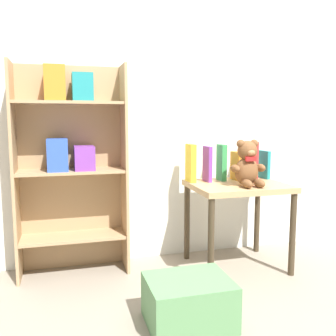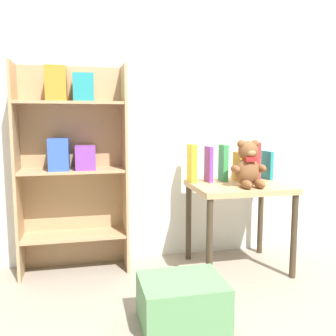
{
  "view_description": "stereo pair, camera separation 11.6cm",
  "coord_description": "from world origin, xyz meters",
  "px_view_note": "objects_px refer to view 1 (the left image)",
  "views": [
    {
      "loc": [
        -0.88,
        -1.32,
        1.0
      ],
      "look_at": [
        -0.25,
        0.96,
        0.69
      ],
      "focal_mm": 40.0,
      "sensor_mm": 36.0,
      "label": 1
    },
    {
      "loc": [
        -0.77,
        -1.35,
        1.0
      ],
      "look_at": [
        -0.25,
        0.96,
        0.69
      ],
      "focal_mm": 40.0,
      "sensor_mm": 36.0,
      "label": 2
    }
  ],
  "objects_px": {
    "book_standing_orange": "(237,166)",
    "book_standing_green": "(222,163)",
    "book_standing_yellow": "(191,163)",
    "display_table": "(238,196)",
    "teddy_bear": "(248,165)",
    "book_standing_red": "(251,161)",
    "book_standing_teal": "(264,165)",
    "bookshelf_side": "(71,155)",
    "book_standing_purple": "(207,164)",
    "storage_bin": "(189,302)"
  },
  "relations": [
    {
      "from": "book_standing_orange",
      "to": "storage_bin",
      "type": "height_order",
      "value": "book_standing_orange"
    },
    {
      "from": "display_table",
      "to": "teddy_bear",
      "type": "height_order",
      "value": "teddy_bear"
    },
    {
      "from": "book_standing_yellow",
      "to": "book_standing_green",
      "type": "relative_size",
      "value": 1.02
    },
    {
      "from": "display_table",
      "to": "book_standing_red",
      "type": "bearing_deg",
      "value": 40.1
    },
    {
      "from": "book_standing_purple",
      "to": "book_standing_orange",
      "type": "relative_size",
      "value": 1.22
    },
    {
      "from": "teddy_bear",
      "to": "book_standing_teal",
      "type": "xyz_separation_m",
      "value": [
        0.26,
        0.25,
        -0.03
      ]
    },
    {
      "from": "teddy_bear",
      "to": "book_standing_red",
      "type": "relative_size",
      "value": 1.11
    },
    {
      "from": "bookshelf_side",
      "to": "book_standing_teal",
      "type": "height_order",
      "value": "bookshelf_side"
    },
    {
      "from": "display_table",
      "to": "book_standing_green",
      "type": "xyz_separation_m",
      "value": [
        -0.06,
        0.15,
        0.21
      ]
    },
    {
      "from": "book_standing_purple",
      "to": "book_standing_green",
      "type": "xyz_separation_m",
      "value": [
        0.11,
        0.02,
        0.0
      ]
    },
    {
      "from": "book_standing_orange",
      "to": "book_standing_red",
      "type": "relative_size",
      "value": 0.74
    },
    {
      "from": "display_table",
      "to": "teddy_bear",
      "type": "relative_size",
      "value": 2.08
    },
    {
      "from": "book_standing_orange",
      "to": "book_standing_green",
      "type": "bearing_deg",
      "value": 173.14
    },
    {
      "from": "bookshelf_side",
      "to": "book_standing_red",
      "type": "bearing_deg",
      "value": -3.81
    },
    {
      "from": "bookshelf_side",
      "to": "book_standing_teal",
      "type": "xyz_separation_m",
      "value": [
        1.34,
        -0.07,
        -0.09
      ]
    },
    {
      "from": "book_standing_yellow",
      "to": "bookshelf_side",
      "type": "bearing_deg",
      "value": 175.59
    },
    {
      "from": "book_standing_purple",
      "to": "storage_bin",
      "type": "bearing_deg",
      "value": -119.41
    },
    {
      "from": "book_standing_purple",
      "to": "book_standing_red",
      "type": "relative_size",
      "value": 0.9
    },
    {
      "from": "teddy_bear",
      "to": "display_table",
      "type": "bearing_deg",
      "value": 101.63
    },
    {
      "from": "storage_bin",
      "to": "book_standing_yellow",
      "type": "bearing_deg",
      "value": 70.55
    },
    {
      "from": "book_standing_teal",
      "to": "storage_bin",
      "type": "xyz_separation_m",
      "value": [
        -0.82,
        -0.75,
        -0.56
      ]
    },
    {
      "from": "bookshelf_side",
      "to": "display_table",
      "type": "bearing_deg",
      "value": -11.81
    },
    {
      "from": "book_standing_teal",
      "to": "storage_bin",
      "type": "height_order",
      "value": "book_standing_teal"
    },
    {
      "from": "book_standing_orange",
      "to": "book_standing_teal",
      "type": "distance_m",
      "value": 0.22
    },
    {
      "from": "bookshelf_side",
      "to": "book_standing_green",
      "type": "bearing_deg",
      "value": -4.38
    },
    {
      "from": "book_standing_orange",
      "to": "book_standing_yellow",
      "type": "bearing_deg",
      "value": 175.93
    },
    {
      "from": "book_standing_green",
      "to": "book_standing_teal",
      "type": "relative_size",
      "value": 1.26
    },
    {
      "from": "book_standing_green",
      "to": "storage_bin",
      "type": "height_order",
      "value": "book_standing_green"
    },
    {
      "from": "book_standing_yellow",
      "to": "book_standing_teal",
      "type": "bearing_deg",
      "value": 0.4
    },
    {
      "from": "bookshelf_side",
      "to": "teddy_bear",
      "type": "relative_size",
      "value": 4.52
    },
    {
      "from": "display_table",
      "to": "book_standing_red",
      "type": "distance_m",
      "value": 0.31
    },
    {
      "from": "book_standing_purple",
      "to": "book_standing_red",
      "type": "xyz_separation_m",
      "value": [
        0.33,
        0.01,
        0.01
      ]
    },
    {
      "from": "book_standing_green",
      "to": "book_standing_orange",
      "type": "xyz_separation_m",
      "value": [
        0.11,
        -0.01,
        -0.03
      ]
    },
    {
      "from": "display_table",
      "to": "bookshelf_side",
      "type": "bearing_deg",
      "value": 168.19
    },
    {
      "from": "book_standing_green",
      "to": "book_standing_teal",
      "type": "bearing_deg",
      "value": 0.76
    },
    {
      "from": "teddy_bear",
      "to": "book_standing_yellow",
      "type": "height_order",
      "value": "teddy_bear"
    },
    {
      "from": "bookshelf_side",
      "to": "book_standing_teal",
      "type": "relative_size",
      "value": 6.71
    },
    {
      "from": "display_table",
      "to": "teddy_bear",
      "type": "bearing_deg",
      "value": -78.37
    },
    {
      "from": "book_standing_yellow",
      "to": "display_table",
      "type": "bearing_deg",
      "value": -28.53
    },
    {
      "from": "display_table",
      "to": "book_standing_yellow",
      "type": "height_order",
      "value": "book_standing_yellow"
    },
    {
      "from": "book_standing_green",
      "to": "display_table",
      "type": "bearing_deg",
      "value": -69.66
    },
    {
      "from": "bookshelf_side",
      "to": "book_standing_yellow",
      "type": "bearing_deg",
      "value": -4.94
    },
    {
      "from": "book_standing_purple",
      "to": "display_table",
      "type": "bearing_deg",
      "value": -40.01
    },
    {
      "from": "book_standing_green",
      "to": "book_standing_red",
      "type": "distance_m",
      "value": 0.22
    },
    {
      "from": "bookshelf_side",
      "to": "storage_bin",
      "type": "distance_m",
      "value": 1.17
    },
    {
      "from": "book_standing_yellow",
      "to": "book_standing_purple",
      "type": "height_order",
      "value": "book_standing_yellow"
    },
    {
      "from": "teddy_bear",
      "to": "storage_bin",
      "type": "distance_m",
      "value": 0.96
    },
    {
      "from": "book_standing_orange",
      "to": "book_standing_red",
      "type": "bearing_deg",
      "value": 3.76
    },
    {
      "from": "book_standing_yellow",
      "to": "book_standing_teal",
      "type": "height_order",
      "value": "book_standing_yellow"
    },
    {
      "from": "book_standing_orange",
      "to": "book_standing_red",
      "type": "xyz_separation_m",
      "value": [
        0.11,
        0.01,
        0.03
      ]
    }
  ]
}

